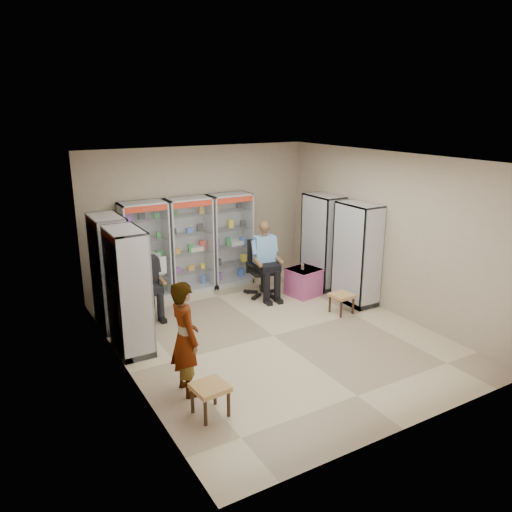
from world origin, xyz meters
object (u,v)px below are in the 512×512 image
wooden_chair (147,290)px  standing_man (185,338)px  cabinet_back_left (145,252)px  cabinet_back_mid (190,245)px  cabinet_back_right (230,240)px  office_chair (263,268)px  cabinet_left_far (110,272)px  pink_trunk (304,282)px  woven_stool_b (210,400)px  cabinet_left_near (129,291)px  cabinet_right_near (357,254)px  woven_stool_a (341,303)px  cabinet_right_far (322,242)px  seated_shopkeeper (264,261)px

wooden_chair → standing_man: bearing=-97.9°
cabinet_back_left → wooden_chair: bearing=-108.9°
cabinet_back_mid → cabinet_back_left: bearing=180.0°
cabinet_back_right → office_chair: bearing=-76.2°
cabinet_back_left → cabinet_left_far: (-0.93, -0.93, 0.00)m
cabinet_back_mid → cabinet_back_right: same height
cabinet_back_left → cabinet_back_mid: same height
pink_trunk → woven_stool_b: size_ratio=1.41×
cabinet_back_left → pink_trunk: size_ratio=3.41×
cabinet_back_mid → cabinet_left_near: 2.77m
cabinet_back_right → cabinet_left_far: same height
cabinet_right_near → woven_stool_a: bearing=117.9°
cabinet_back_mid → cabinet_right_near: 3.41m
cabinet_right_far → standing_man: cabinet_right_far is taller
cabinet_right_far → office_chair: size_ratio=1.72×
cabinet_back_left → cabinet_right_far: bearing=-17.8°
cabinet_left_far → cabinet_right_near: bearing=73.7°
standing_man → pink_trunk: bearing=-57.7°
seated_shopkeeper → office_chair: bearing=97.0°
cabinet_left_far → standing_man: size_ratio=1.25×
pink_trunk → woven_stool_b: pink_trunk is taller
cabinet_right_near → office_chair: 1.93m
pink_trunk → standing_man: (-3.52, -2.22, 0.52)m
cabinet_left_far → wooden_chair: cabinet_left_far is taller
wooden_chair → woven_stool_a: (3.19, -1.81, -0.28)m
cabinet_back_right → woven_stool_a: cabinet_back_right is taller
cabinet_back_mid → woven_stool_b: (-1.55, -4.27, -0.79)m
cabinet_back_right → seated_shopkeeper: bearing=-76.8°
cabinet_back_right → seated_shopkeeper: (0.24, -1.02, -0.26)m
cabinet_back_right → cabinet_left_near: 3.48m
cabinet_back_right → office_chair: cabinet_back_right is taller
pink_trunk → woven_stool_a: bearing=-86.9°
cabinet_left_near → cabinet_back_mid: bearing=137.2°
cabinet_back_right → office_chair: size_ratio=1.72×
office_chair → cabinet_right_near: bearing=-35.2°
cabinet_back_mid → woven_stool_b: bearing=-110.0°
office_chair → woven_stool_b: bearing=-122.7°
cabinet_right_far → cabinet_left_far: 4.46m
cabinet_left_far → woven_stool_b: cabinet_left_far is taller
woven_stool_b → office_chair: bearing=50.3°
cabinet_back_left → seated_shopkeeper: bearing=-25.4°
woven_stool_a → cabinet_back_left: bearing=139.1°
woven_stool_b → cabinet_back_left: bearing=82.0°
cabinet_back_right → woven_stool_a: bearing=-67.8°
cabinet_left_far → cabinet_left_near: same height
seated_shopkeeper → cabinet_back_left: bearing=161.6°
cabinet_left_near → woven_stool_b: cabinet_left_near is taller
office_chair → seated_shopkeeper: bearing=-83.0°
cabinet_right_near → seated_shopkeeper: size_ratio=1.35×
woven_stool_a → cabinet_left_near: bearing=172.4°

